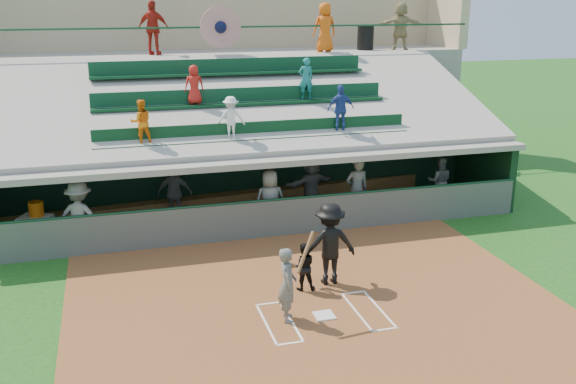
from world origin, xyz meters
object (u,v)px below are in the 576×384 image
object	(u,v)px
white_table	(36,229)
water_cooler	(36,209)
home_plate	(324,315)
trash_bin	(365,37)
catcher	(303,266)
batter_at_plate	(288,284)

from	to	relation	value
white_table	water_cooler	bearing A→B (deg)	69.81
home_plate	water_cooler	xyz separation A→B (m)	(-6.34, 6.44, 0.95)
trash_bin	white_table	bearing A→B (deg)	-152.84
catcher	white_table	size ratio (longest dim) A/B	1.39
catcher	water_cooler	world-z (taller)	catcher
water_cooler	trash_bin	bearing A→B (deg)	27.06
home_plate	trash_bin	bearing A→B (deg)	64.76
batter_at_plate	trash_bin	size ratio (longest dim) A/B	1.99
batter_at_plate	white_table	world-z (taller)	batter_at_plate
catcher	water_cooler	xyz separation A→B (m)	(-6.29, 5.03, 0.38)
home_plate	batter_at_plate	bearing A→B (deg)	174.23
home_plate	catcher	size ratio (longest dim) A/B	0.37
home_plate	white_table	size ratio (longest dim) A/B	0.51
batter_at_plate	water_cooler	bearing A→B (deg)	131.09
batter_at_plate	catcher	size ratio (longest dim) A/B	1.67
water_cooler	white_table	bearing A→B (deg)	-133.76
home_plate	catcher	bearing A→B (deg)	91.98
white_table	water_cooler	size ratio (longest dim) A/B	2.08
home_plate	trash_bin	distance (m)	14.97
white_table	water_cooler	world-z (taller)	water_cooler
batter_at_plate	white_table	xyz separation A→B (m)	(-5.59, 6.30, -0.44)
white_table	home_plate	bearing A→B (deg)	-21.39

